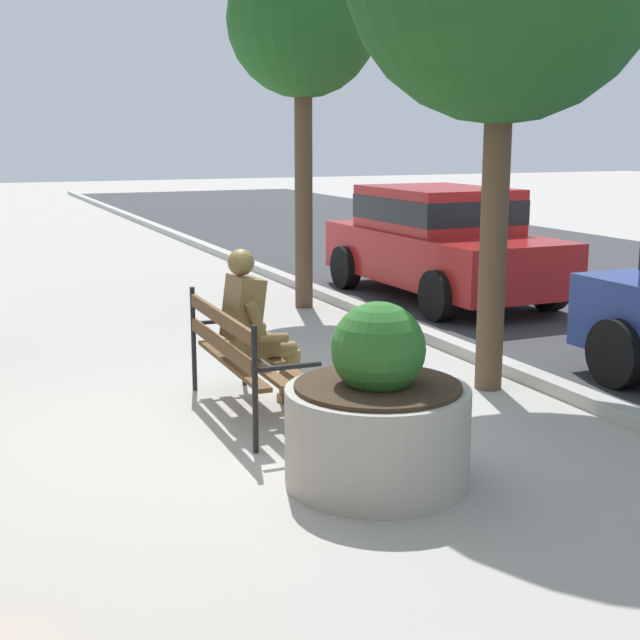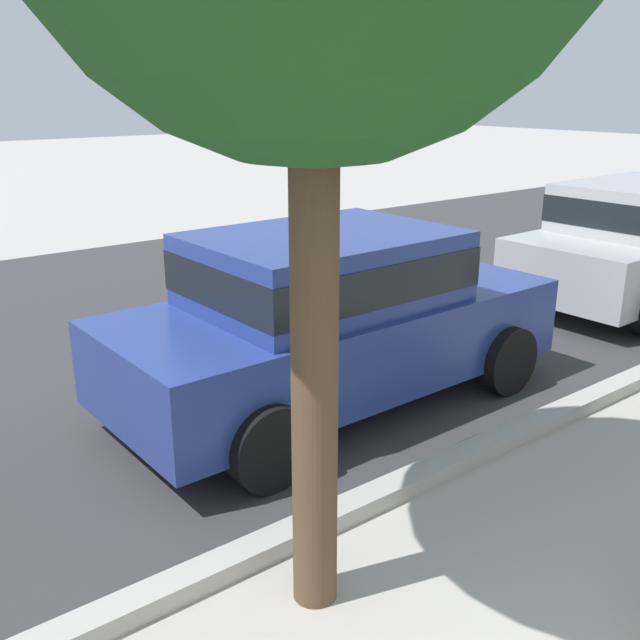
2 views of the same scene
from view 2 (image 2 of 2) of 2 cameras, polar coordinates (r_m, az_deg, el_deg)
street_surface at (r=8.46m, az=-21.11°, el=-1.85°), size 60.00×9.00×0.01m
curb_stone at (r=4.63m, az=-2.72°, el=-16.92°), size 60.00×0.20×0.12m
parked_car_blue at (r=6.22m, az=0.93°, el=0.57°), size 4.12×1.96×1.56m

